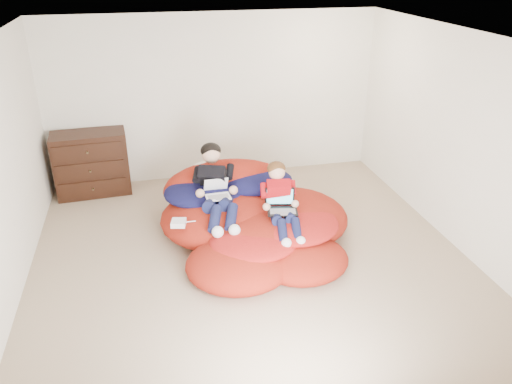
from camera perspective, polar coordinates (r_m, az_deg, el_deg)
The scene contains 9 objects.
room_shell at distance 5.83m, azimuth -0.70°, elevation -5.56°, with size 5.10×5.10×2.77m.
dresser at distance 7.67m, azimuth -18.27°, elevation 3.12°, with size 1.07×0.61×0.93m.
beanbag_pile at distance 6.20m, azimuth -0.46°, elevation -3.14°, with size 2.36×2.39×0.85m.
cream_pillow at distance 6.67m, azimuth -5.81°, elevation 2.39°, with size 0.41×0.26×0.26m, color white.
older_boy at distance 6.14m, azimuth -4.63°, elevation 1.03°, with size 0.45×1.24×0.75m.
younger_boy at distance 5.87m, azimuth 2.84°, elevation -0.76°, with size 0.34×0.94×0.71m.
laptop_white at distance 6.07m, azimuth -4.46°, elevation 0.09°, with size 0.30×0.32×0.20m.
laptop_black at distance 5.88m, azimuth 2.91°, elevation -1.46°, with size 0.39×0.35×0.26m.
power_adapter at distance 5.85m, azimuth -8.83°, elevation -3.51°, with size 0.16×0.16×0.06m, color white.
Camera 1 is at (-1.05, -4.87, 3.26)m, focal length 35.00 mm.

